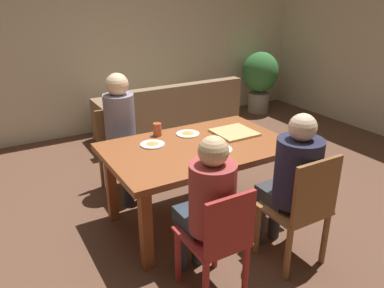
{
  "coord_description": "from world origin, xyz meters",
  "views": [
    {
      "loc": [
        -1.58,
        -2.63,
        2.01
      ],
      "look_at": [
        0.0,
        0.1,
        0.72
      ],
      "focal_mm": 35.54,
      "sensor_mm": 36.0,
      "label": 1
    }
  ],
  "objects_px": {
    "dining_table": "(198,155)",
    "chair_2": "(302,210)",
    "plate_0": "(188,133)",
    "drinking_glass_0": "(157,130)",
    "person_1": "(207,202)",
    "drinking_glass_1": "(215,156)",
    "chair_0": "(119,145)",
    "plate_1": "(152,144)",
    "person_0": "(122,126)",
    "chair_1": "(218,242)",
    "couch": "(169,117)",
    "person_2": "(292,176)",
    "pizza_box_0": "(234,133)",
    "potted_plant": "(260,77)",
    "plate_2": "(217,149)"
  },
  "relations": [
    {
      "from": "chair_1",
      "to": "person_1",
      "type": "bearing_deg",
      "value": 90.0
    },
    {
      "from": "pizza_box_0",
      "to": "plate_1",
      "type": "bearing_deg",
      "value": 170.75
    },
    {
      "from": "person_0",
      "to": "chair_1",
      "type": "height_order",
      "value": "person_0"
    },
    {
      "from": "chair_0",
      "to": "person_2",
      "type": "relative_size",
      "value": 0.71
    },
    {
      "from": "chair_2",
      "to": "pizza_box_0",
      "type": "distance_m",
      "value": 1.05
    },
    {
      "from": "chair_2",
      "to": "chair_1",
      "type": "bearing_deg",
      "value": 177.96
    },
    {
      "from": "pizza_box_0",
      "to": "person_1",
      "type": "bearing_deg",
      "value": -134.54
    },
    {
      "from": "person_0",
      "to": "dining_table",
      "type": "bearing_deg",
      "value": -64.63
    },
    {
      "from": "chair_2",
      "to": "person_2",
      "type": "distance_m",
      "value": 0.26
    },
    {
      "from": "chair_2",
      "to": "drinking_glass_0",
      "type": "xyz_separation_m",
      "value": [
        -0.55,
        1.33,
        0.31
      ]
    },
    {
      "from": "chair_0",
      "to": "drinking_glass_1",
      "type": "xyz_separation_m",
      "value": [
        0.33,
        -1.33,
        0.31
      ]
    },
    {
      "from": "plate_0",
      "to": "plate_1",
      "type": "height_order",
      "value": "same"
    },
    {
      "from": "person_0",
      "to": "plate_1",
      "type": "distance_m",
      "value": 0.63
    },
    {
      "from": "dining_table",
      "to": "plate_0",
      "type": "height_order",
      "value": "plate_0"
    },
    {
      "from": "drinking_glass_1",
      "to": "plate_0",
      "type": "bearing_deg",
      "value": 79.77
    },
    {
      "from": "plate_0",
      "to": "drinking_glass_0",
      "type": "relative_size",
      "value": 1.8
    },
    {
      "from": "chair_0",
      "to": "potted_plant",
      "type": "height_order",
      "value": "potted_plant"
    },
    {
      "from": "person_2",
      "to": "plate_0",
      "type": "relative_size",
      "value": 5.57
    },
    {
      "from": "plate_0",
      "to": "potted_plant",
      "type": "relative_size",
      "value": 0.21
    },
    {
      "from": "plate_1",
      "to": "couch",
      "type": "xyz_separation_m",
      "value": [
        1.11,
        1.91,
        -0.47
      ]
    },
    {
      "from": "chair_0",
      "to": "drinking_glass_0",
      "type": "xyz_separation_m",
      "value": [
        0.19,
        -0.57,
        0.32
      ]
    },
    {
      "from": "person_1",
      "to": "pizza_box_0",
      "type": "height_order",
      "value": "person_1"
    },
    {
      "from": "pizza_box_0",
      "to": "couch",
      "type": "height_order",
      "value": "couch"
    },
    {
      "from": "plate_0",
      "to": "dining_table",
      "type": "bearing_deg",
      "value": -101.52
    },
    {
      "from": "plate_0",
      "to": "plate_2",
      "type": "bearing_deg",
      "value": -85.86
    },
    {
      "from": "chair_0",
      "to": "couch",
      "type": "bearing_deg",
      "value": 44.61
    },
    {
      "from": "chair_0",
      "to": "person_0",
      "type": "distance_m",
      "value": 0.28
    },
    {
      "from": "chair_0",
      "to": "potted_plant",
      "type": "distance_m",
      "value": 3.38
    },
    {
      "from": "plate_1",
      "to": "potted_plant",
      "type": "bearing_deg",
      "value": 35.79
    },
    {
      "from": "drinking_glass_1",
      "to": "potted_plant",
      "type": "relative_size",
      "value": 0.1
    },
    {
      "from": "dining_table",
      "to": "chair_2",
      "type": "xyz_separation_m",
      "value": [
        0.34,
        -0.94,
        -0.16
      ]
    },
    {
      "from": "person_2",
      "to": "couch",
      "type": "distance_m",
      "value": 2.98
    },
    {
      "from": "chair_1",
      "to": "chair_0",
      "type": "bearing_deg",
      "value": 90.0
    },
    {
      "from": "drinking_glass_0",
      "to": "person_2",
      "type": "bearing_deg",
      "value": -65.48
    },
    {
      "from": "person_1",
      "to": "drinking_glass_1",
      "type": "xyz_separation_m",
      "value": [
        0.33,
        0.41,
        0.11
      ]
    },
    {
      "from": "dining_table",
      "to": "drinking_glass_1",
      "type": "bearing_deg",
      "value": -99.25
    },
    {
      "from": "plate_0",
      "to": "drinking_glass_1",
      "type": "xyz_separation_m",
      "value": [
        -0.12,
        -0.64,
        0.04
      ]
    },
    {
      "from": "potted_plant",
      "to": "dining_table",
      "type": "bearing_deg",
      "value": -138.38
    },
    {
      "from": "chair_2",
      "to": "pizza_box_0",
      "type": "relative_size",
      "value": 2.59
    },
    {
      "from": "chair_1",
      "to": "chair_2",
      "type": "distance_m",
      "value": 0.73
    },
    {
      "from": "drinking_glass_1",
      "to": "potted_plant",
      "type": "height_order",
      "value": "potted_plant"
    },
    {
      "from": "person_0",
      "to": "chair_1",
      "type": "relative_size",
      "value": 1.46
    },
    {
      "from": "plate_2",
      "to": "couch",
      "type": "bearing_deg",
      "value": 73.4
    },
    {
      "from": "drinking_glass_1",
      "to": "potted_plant",
      "type": "bearing_deg",
      "value": 45.06
    },
    {
      "from": "dining_table",
      "to": "plate_2",
      "type": "relative_size",
      "value": 6.34
    },
    {
      "from": "chair_0",
      "to": "plate_1",
      "type": "xyz_separation_m",
      "value": [
        0.05,
        -0.76,
        0.26
      ]
    },
    {
      "from": "person_1",
      "to": "drinking_glass_0",
      "type": "distance_m",
      "value": 1.19
    },
    {
      "from": "person_0",
      "to": "person_1",
      "type": "xyz_separation_m",
      "value": [
        -0.0,
        -1.6,
        -0.05
      ]
    },
    {
      "from": "dining_table",
      "to": "chair_2",
      "type": "bearing_deg",
      "value": -70.03
    },
    {
      "from": "chair_2",
      "to": "plate_2",
      "type": "relative_size",
      "value": 3.7
    }
  ]
}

